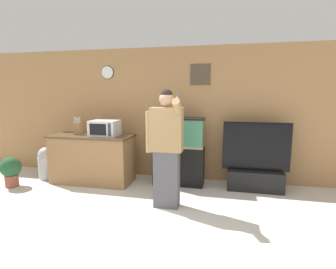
{
  "coord_description": "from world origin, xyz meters",
  "views": [
    {
      "loc": [
        1.0,
        -2.49,
        1.71
      ],
      "look_at": [
        0.08,
        1.61,
        1.05
      ],
      "focal_mm": 28.0,
      "sensor_mm": 36.0,
      "label": 1
    }
  ],
  "objects_px": {
    "potted_plant": "(11,170)",
    "counter_island": "(93,159)",
    "microwave": "(105,128)",
    "knife_block": "(78,128)",
    "tv_on_stand": "(255,170)",
    "trash_bin": "(46,163)",
    "aquarium_on_stand": "(179,151)",
    "person_standing": "(166,147)"
  },
  "relations": [
    {
      "from": "aquarium_on_stand",
      "to": "tv_on_stand",
      "type": "relative_size",
      "value": 1.05
    },
    {
      "from": "knife_block",
      "to": "counter_island",
      "type": "bearing_deg",
      "value": -6.61
    },
    {
      "from": "knife_block",
      "to": "tv_on_stand",
      "type": "distance_m",
      "value": 3.42
    },
    {
      "from": "trash_bin",
      "to": "potted_plant",
      "type": "bearing_deg",
      "value": -120.02
    },
    {
      "from": "aquarium_on_stand",
      "to": "person_standing",
      "type": "height_order",
      "value": "person_standing"
    },
    {
      "from": "knife_block",
      "to": "person_standing",
      "type": "xyz_separation_m",
      "value": [
        1.95,
        -0.82,
        -0.12
      ]
    },
    {
      "from": "microwave",
      "to": "trash_bin",
      "type": "relative_size",
      "value": 0.8
    },
    {
      "from": "microwave",
      "to": "aquarium_on_stand",
      "type": "bearing_deg",
      "value": 11.4
    },
    {
      "from": "counter_island",
      "to": "trash_bin",
      "type": "bearing_deg",
      "value": -179.26
    },
    {
      "from": "person_standing",
      "to": "potted_plant",
      "type": "distance_m",
      "value": 3.05
    },
    {
      "from": "knife_block",
      "to": "person_standing",
      "type": "relative_size",
      "value": 0.2
    },
    {
      "from": "tv_on_stand",
      "to": "counter_island",
      "type": "bearing_deg",
      "value": -175.29
    },
    {
      "from": "counter_island",
      "to": "tv_on_stand",
      "type": "xyz_separation_m",
      "value": [
        3.03,
        0.25,
        -0.11
      ]
    },
    {
      "from": "potted_plant",
      "to": "counter_island",
      "type": "bearing_deg",
      "value": 23.01
    },
    {
      "from": "counter_island",
      "to": "person_standing",
      "type": "distance_m",
      "value": 1.87
    },
    {
      "from": "aquarium_on_stand",
      "to": "person_standing",
      "type": "relative_size",
      "value": 0.72
    },
    {
      "from": "aquarium_on_stand",
      "to": "trash_bin",
      "type": "relative_size",
      "value": 1.97
    },
    {
      "from": "tv_on_stand",
      "to": "person_standing",
      "type": "bearing_deg",
      "value": -143.36
    },
    {
      "from": "microwave",
      "to": "knife_block",
      "type": "xyz_separation_m",
      "value": [
        -0.6,
        0.06,
        -0.02
      ]
    },
    {
      "from": "knife_block",
      "to": "potted_plant",
      "type": "xyz_separation_m",
      "value": [
        -1.04,
        -0.61,
        -0.72
      ]
    },
    {
      "from": "microwave",
      "to": "counter_island",
      "type": "bearing_deg",
      "value": 175.28
    },
    {
      "from": "knife_block",
      "to": "trash_bin",
      "type": "distance_m",
      "value": 1.02
    },
    {
      "from": "microwave",
      "to": "person_standing",
      "type": "height_order",
      "value": "person_standing"
    },
    {
      "from": "person_standing",
      "to": "trash_bin",
      "type": "distance_m",
      "value": 2.83
    },
    {
      "from": "counter_island",
      "to": "potted_plant",
      "type": "height_order",
      "value": "counter_island"
    },
    {
      "from": "potted_plant",
      "to": "trash_bin",
      "type": "relative_size",
      "value": 0.87
    },
    {
      "from": "microwave",
      "to": "aquarium_on_stand",
      "type": "xyz_separation_m",
      "value": [
        1.36,
        0.27,
        -0.43
      ]
    },
    {
      "from": "aquarium_on_stand",
      "to": "tv_on_stand",
      "type": "bearing_deg",
      "value": 0.0
    },
    {
      "from": "counter_island",
      "to": "knife_block",
      "type": "xyz_separation_m",
      "value": [
        -0.31,
        0.04,
        0.58
      ]
    },
    {
      "from": "counter_island",
      "to": "person_standing",
      "type": "bearing_deg",
      "value": -25.61
    },
    {
      "from": "tv_on_stand",
      "to": "potted_plant",
      "type": "bearing_deg",
      "value": -169.38
    },
    {
      "from": "knife_block",
      "to": "aquarium_on_stand",
      "type": "bearing_deg",
      "value": 6.25
    },
    {
      "from": "microwave",
      "to": "potted_plant",
      "type": "relative_size",
      "value": 0.92
    },
    {
      "from": "aquarium_on_stand",
      "to": "potted_plant",
      "type": "bearing_deg",
      "value": -164.66
    },
    {
      "from": "microwave",
      "to": "tv_on_stand",
      "type": "xyz_separation_m",
      "value": [
        2.74,
        0.27,
        -0.72
      ]
    },
    {
      "from": "counter_island",
      "to": "aquarium_on_stand",
      "type": "relative_size",
      "value": 1.23
    },
    {
      "from": "aquarium_on_stand",
      "to": "counter_island",
      "type": "bearing_deg",
      "value": -171.38
    },
    {
      "from": "microwave",
      "to": "knife_block",
      "type": "distance_m",
      "value": 0.6
    },
    {
      "from": "knife_block",
      "to": "person_standing",
      "type": "bearing_deg",
      "value": -22.87
    },
    {
      "from": "person_standing",
      "to": "potted_plant",
      "type": "height_order",
      "value": "person_standing"
    },
    {
      "from": "knife_block",
      "to": "tv_on_stand",
      "type": "bearing_deg",
      "value": 3.67
    },
    {
      "from": "knife_block",
      "to": "aquarium_on_stand",
      "type": "height_order",
      "value": "knife_block"
    }
  ]
}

